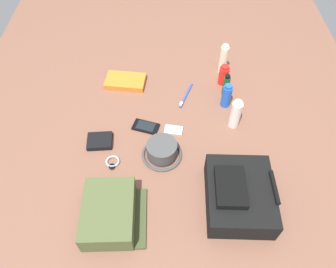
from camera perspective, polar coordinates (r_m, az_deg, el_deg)
ground_plane at (r=1.46m, az=0.00°, el=-1.26°), size 2.64×2.02×0.02m
backpack at (r=1.26m, az=12.77°, el=-10.60°), size 0.31×0.26×0.14m
toiletry_pouch at (r=1.23m, az=-10.22°, el=-13.83°), size 0.25×0.24×0.10m
bucket_hat at (r=1.37m, az=-0.97°, el=-3.03°), size 0.18×0.18×0.08m
lotion_bottle at (r=1.74m, az=10.03°, el=13.11°), size 0.04×0.04×0.17m
sunscreen_spray at (r=1.69m, az=10.10°, el=10.38°), size 0.05×0.05×0.11m
shampoo_bottle at (r=1.63m, az=10.51°, el=8.66°), size 0.03×0.03×0.12m
deodorant_spray at (r=1.57m, az=10.59°, el=6.77°), size 0.05×0.05×0.13m
toothpaste_tube at (r=1.48m, az=12.16°, el=3.50°), size 0.05×0.05×0.16m
paperback_novel at (r=1.70m, az=-7.53°, el=9.33°), size 0.14×0.22×0.03m
cell_phone at (r=1.49m, az=-3.88°, el=1.32°), size 0.10×0.13×0.01m
media_player at (r=1.47m, az=1.11°, el=0.69°), size 0.07×0.09×0.01m
wristwatch at (r=1.39m, az=-9.80°, el=-5.00°), size 0.07×0.06×0.01m
toothbrush at (r=1.62m, az=3.28°, el=6.75°), size 0.17×0.08×0.02m
wallet at (r=1.46m, az=-12.03°, el=-1.25°), size 0.10×0.12×0.02m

